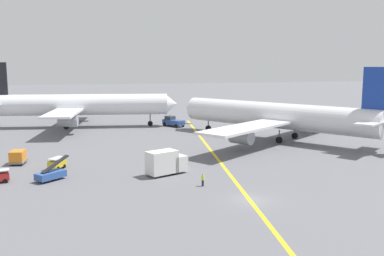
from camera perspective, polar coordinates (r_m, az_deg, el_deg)
ground_plane at (r=49.90m, az=8.13°, el=-9.62°), size 600.00×600.00×0.00m
taxiway_stripe at (r=59.21m, az=5.41°, el=-6.64°), size 16.65×118.97×0.01m
airliner_at_gate_left at (r=108.53m, az=-15.04°, el=3.00°), size 48.23×41.32×16.07m
airliner_being_pushed at (r=89.04m, az=11.33°, el=1.59°), size 44.17×42.66×15.12m
pushback_tug at (r=106.86m, az=-2.58°, el=0.88°), size 6.00×8.29×2.85m
gse_container_dolly_flat at (r=71.63m, az=-22.52°, el=-3.63°), size 2.60×3.46×2.15m
gse_belt_loader_portside at (r=60.28m, az=-18.55°, el=-5.98°), size 4.53×4.17×3.02m
gse_catering_truck_tall at (r=60.08m, az=-3.53°, el=-4.67°), size 6.31×4.55×3.50m
gse_baggage_cart_trailing at (r=66.47m, az=-17.82°, el=-4.57°), size 2.85×3.14×1.71m
ground_crew_marshaller_foreground at (r=54.54m, az=1.47°, el=-7.03°), size 0.36×0.48×1.63m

